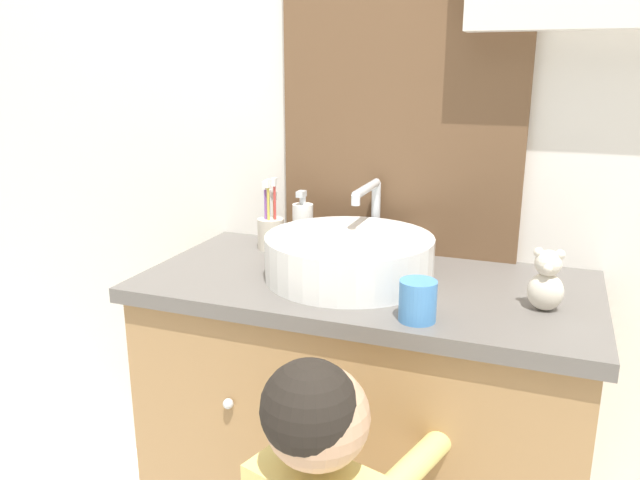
{
  "coord_description": "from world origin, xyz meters",
  "views": [
    {
      "loc": [
        0.39,
        -1.01,
        1.34
      ],
      "look_at": [
        -0.1,
        0.28,
        0.95
      ],
      "focal_mm": 35.0,
      "sensor_mm": 36.0,
      "label": 1
    }
  ],
  "objects_px": {
    "sink_basin": "(350,256)",
    "drinking_cup": "(418,301)",
    "soap_dispenser": "(303,226)",
    "teddy_bear": "(546,281)",
    "toothbrush_holder": "(271,230)"
  },
  "relations": [
    {
      "from": "toothbrush_holder",
      "to": "drinking_cup",
      "type": "relative_size",
      "value": 2.38
    },
    {
      "from": "sink_basin",
      "to": "teddy_bear",
      "type": "xyz_separation_m",
      "value": [
        0.44,
        -0.05,
        0.01
      ]
    },
    {
      "from": "sink_basin",
      "to": "teddy_bear",
      "type": "height_order",
      "value": "sink_basin"
    },
    {
      "from": "soap_dispenser",
      "to": "sink_basin",
      "type": "bearing_deg",
      "value": -41.76
    },
    {
      "from": "sink_basin",
      "to": "teddy_bear",
      "type": "distance_m",
      "value": 0.44
    },
    {
      "from": "sink_basin",
      "to": "toothbrush_holder",
      "type": "distance_m",
      "value": 0.32
    },
    {
      "from": "soap_dispenser",
      "to": "drinking_cup",
      "type": "height_order",
      "value": "soap_dispenser"
    },
    {
      "from": "toothbrush_holder",
      "to": "soap_dispenser",
      "type": "bearing_deg",
      "value": 9.21
    },
    {
      "from": "sink_basin",
      "to": "teddy_bear",
      "type": "relative_size",
      "value": 3.43
    },
    {
      "from": "soap_dispenser",
      "to": "drinking_cup",
      "type": "xyz_separation_m",
      "value": [
        0.4,
        -0.37,
        -0.03
      ]
    },
    {
      "from": "toothbrush_holder",
      "to": "drinking_cup",
      "type": "height_order",
      "value": "toothbrush_holder"
    },
    {
      "from": "sink_basin",
      "to": "toothbrush_holder",
      "type": "bearing_deg",
      "value": 150.87
    },
    {
      "from": "soap_dispenser",
      "to": "teddy_bear",
      "type": "relative_size",
      "value": 1.26
    },
    {
      "from": "sink_basin",
      "to": "soap_dispenser",
      "type": "height_order",
      "value": "sink_basin"
    },
    {
      "from": "sink_basin",
      "to": "drinking_cup",
      "type": "distance_m",
      "value": 0.29
    }
  ]
}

